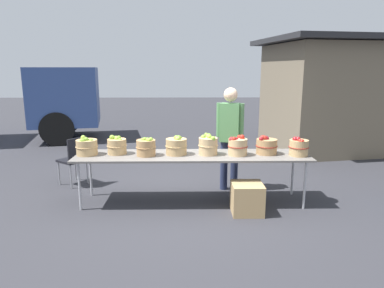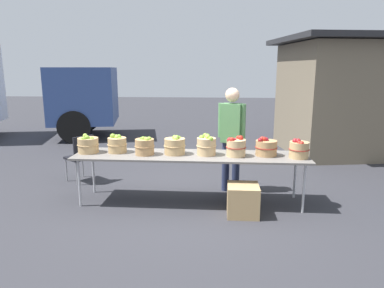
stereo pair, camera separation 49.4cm
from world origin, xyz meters
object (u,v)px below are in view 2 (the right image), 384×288
apple_basket_green_2 (145,146)px  apple_basket_red_1 (266,147)px  apple_basket_green_1 (117,144)px  market_table (190,157)px  apple_basket_green_0 (88,145)px  folding_chair (81,154)px  vendor_adult (232,132)px  apple_basket_red_2 (299,149)px  apple_basket_green_3 (175,146)px  produce_crate (243,200)px  apple_basket_green_4 (206,145)px  apple_basket_red_0 (236,147)px

apple_basket_green_2 → apple_basket_red_1: bearing=2.6°
apple_basket_green_1 → market_table: bearing=-3.5°
apple_basket_green_0 → folding_chair: apple_basket_green_0 is taller
vendor_adult → apple_basket_red_2: bearing=162.8°
apple_basket_green_3 → produce_crate: size_ratio=0.76×
apple_basket_green_2 → apple_basket_red_1: size_ratio=0.91×
apple_basket_green_4 → apple_basket_red_0: bearing=-5.9°
apple_basket_green_0 → apple_basket_green_4: apple_basket_green_4 is taller
apple_basket_green_1 → apple_basket_green_3: (0.90, -0.05, 0.00)m
apple_basket_green_3 → apple_basket_green_0: bearing=-179.7°
apple_basket_green_1 → folding_chair: size_ratio=0.35×
apple_basket_red_2 → folding_chair: bearing=165.8°
apple_basket_green_0 → folding_chair: (-0.46, 0.82, -0.37)m
apple_basket_red_0 → market_table: bearing=177.1°
market_table → apple_basket_green_3: apple_basket_green_3 is taller
apple_basket_green_2 → vendor_adult: vendor_adult is taller
market_table → apple_basket_green_0: size_ratio=10.56×
apple_basket_red_0 → apple_basket_green_0: bearing=178.8°
vendor_adult → folding_chair: vendor_adult is taller
apple_basket_green_2 → produce_crate: (1.46, -0.39, -0.66)m
apple_basket_green_0 → apple_basket_red_0: 2.26m
apple_basket_red_1 → apple_basket_green_3: bearing=-179.4°
apple_basket_red_1 → apple_basket_green_1: bearing=179.2°
vendor_adult → folding_chair: (-2.67, 0.28, -0.50)m
market_table → apple_basket_red_2: size_ratio=11.82×
apple_basket_green_1 → apple_basket_red_0: 1.82m
apple_basket_green_1 → apple_basket_green_3: bearing=-3.1°
vendor_adult → apple_basket_green_4: bearing=71.1°
apple_basket_green_3 → vendor_adult: vendor_adult is taller
apple_basket_red_2 → vendor_adult: bearing=146.3°
apple_basket_red_2 → apple_basket_green_4: bearing=176.2°
apple_basket_green_1 → apple_basket_red_2: 2.72m
folding_chair → produce_crate: size_ratio=1.98×
apple_basket_green_0 → vendor_adult: vendor_adult is taller
market_table → produce_crate: bearing=-29.5°
apple_basket_red_2 → market_table: bearing=177.2°
apple_basket_green_1 → apple_basket_green_2: (0.46, -0.12, 0.00)m
apple_basket_green_2 → apple_basket_green_4: (0.92, 0.06, 0.01)m
market_table → produce_crate: size_ratio=8.05×
market_table → apple_basket_green_3: (-0.24, 0.02, 0.16)m
vendor_adult → produce_crate: 1.28m
apple_basket_green_0 → produce_crate: apple_basket_green_0 is taller
vendor_adult → folding_chair: bearing=10.5°
apple_basket_green_2 → apple_basket_green_3: (0.45, 0.07, -0.00)m
apple_basket_red_0 → produce_crate: (0.10, -0.40, -0.67)m
apple_basket_green_3 → apple_basket_green_4: 0.48m
apple_basket_green_2 → produce_crate: size_ratio=0.69×
apple_basket_green_2 → apple_basket_green_3: bearing=8.7°
apple_basket_green_1 → folding_chair: bearing=139.6°
apple_basket_green_2 → apple_basket_green_4: bearing=3.5°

